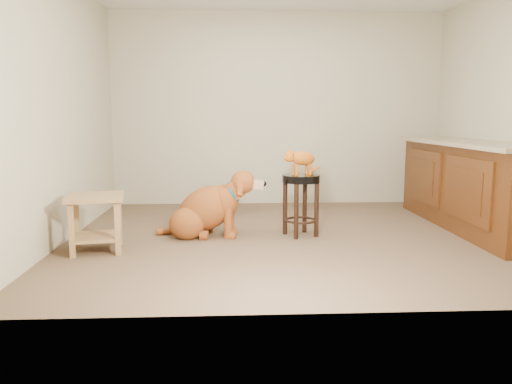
{
  "coord_description": "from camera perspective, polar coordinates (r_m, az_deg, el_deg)",
  "views": [
    {
      "loc": [
        -0.64,
        -4.89,
        1.19
      ],
      "look_at": [
        -0.39,
        0.05,
        0.45
      ],
      "focal_mm": 35.0,
      "sensor_mm": 36.0,
      "label": 1
    }
  ],
  "objects": [
    {
      "name": "cabinet_run",
      "position": [
        5.84,
        23.42,
        0.42
      ],
      "size": [
        0.7,
        2.56,
        0.94
      ],
      "color": "#51280E",
      "rests_on": "ground"
    },
    {
      "name": "side_table",
      "position": [
        4.67,
        -17.82,
        -2.45
      ],
      "size": [
        0.57,
        0.57,
        0.51
      ],
      "rotation": [
        0.0,
        0.0,
        0.18
      ],
      "color": "#9D7548",
      "rests_on": "ground"
    },
    {
      "name": "padded_stool",
      "position": [
        5.04,
        5.15,
        -0.06
      ],
      "size": [
        0.42,
        0.42,
        0.62
      ],
      "rotation": [
        0.0,
        0.0,
        0.38
      ],
      "color": "black",
      "rests_on": "ground"
    },
    {
      "name": "golden_retriever",
      "position": [
        5.04,
        -5.6,
        -2.07
      ],
      "size": [
        1.13,
        0.59,
        0.72
      ],
      "rotation": [
        0.0,
        0.0,
        -0.11
      ],
      "color": "brown",
      "rests_on": "ground"
    },
    {
      "name": "room_shell",
      "position": [
        4.95,
        4.72,
        14.11
      ],
      "size": [
        4.54,
        4.04,
        2.62
      ],
      "color": "#B1A98E",
      "rests_on": "ground"
    },
    {
      "name": "floor",
      "position": [
        5.07,
        4.49,
        -5.09
      ],
      "size": [
        4.5,
        4.0,
        0.01
      ],
      "primitive_type": "cube",
      "color": "brown",
      "rests_on": "ground"
    },
    {
      "name": "tabby_kitten",
      "position": [
        5.0,
        5.08,
        3.78
      ],
      "size": [
        0.41,
        0.3,
        0.29
      ],
      "rotation": [
        0.0,
        0.0,
        0.38
      ],
      "color": "#A24D10",
      "rests_on": "padded_stool"
    },
    {
      "name": "wood_stool",
      "position": [
        6.26,
        20.61,
        0.27
      ],
      "size": [
        0.39,
        0.39,
        0.68
      ],
      "rotation": [
        0.0,
        0.0,
        -0.06
      ],
      "color": "brown",
      "rests_on": "ground"
    }
  ]
}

